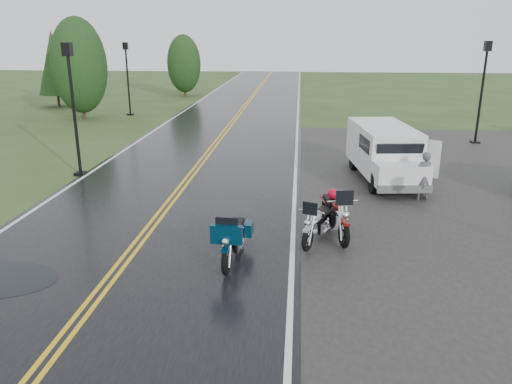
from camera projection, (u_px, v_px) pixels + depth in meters
ground at (130, 255)px, 11.70m from camera, size 120.00×120.00×0.00m
road at (207, 156)px, 21.19m from camera, size 8.00×100.00×0.04m
motorcycle_red at (345, 223)px, 11.78m from camera, size 1.28×2.46×1.38m
motorcycle_teal at (226, 250)px, 10.47m from camera, size 0.90×2.17×1.26m
motorcycle_silver at (308, 230)px, 11.62m from camera, size 1.41×2.11×1.17m
van_white at (375, 165)px, 15.90m from camera, size 2.40×5.09×1.93m
person_at_van at (423, 177)px, 15.35m from camera, size 0.64×0.53×1.51m
lamp_post_near_left at (74, 111)px, 17.63m from camera, size 0.41×0.41×4.74m
lamp_post_far_left at (128, 79)px, 31.22m from camera, size 0.39×0.39×4.52m
lamp_post_far_right at (482, 93)px, 22.97m from camera, size 0.40×0.40×4.72m
tree_left_mid at (80, 76)px, 29.77m from camera, size 3.27×3.27×5.10m
tree_left_far at (184, 70)px, 41.08m from camera, size 2.75×2.75×4.23m
pine_left_far at (55, 70)px, 34.76m from camera, size 2.44×2.44×5.09m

